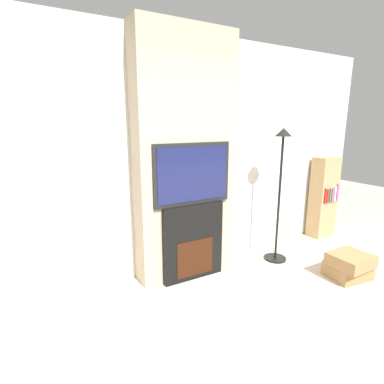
% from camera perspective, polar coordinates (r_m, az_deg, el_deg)
% --- Properties ---
extents(wall_back, '(6.00, 0.06, 2.70)m').
position_cam_1_polar(wall_back, '(3.48, -2.78, 6.65)').
color(wall_back, silver).
rests_on(wall_back, ground_plane).
extents(chimney_breast, '(1.14, 0.31, 2.70)m').
position_cam_1_polar(chimney_breast, '(3.32, -1.33, 6.34)').
color(chimney_breast, tan).
rests_on(chimney_breast, ground_plane).
extents(fireplace, '(0.73, 0.15, 0.87)m').
position_cam_1_polar(fireplace, '(3.41, 0.01, -9.40)').
color(fireplace, black).
rests_on(fireplace, ground_plane).
extents(television, '(0.91, 0.07, 0.66)m').
position_cam_1_polar(television, '(3.20, 0.03, 3.46)').
color(television, black).
rests_on(television, fireplace).
extents(floor_lamp, '(0.28, 0.28, 1.68)m').
position_cam_1_polar(floor_lamp, '(3.83, 16.47, 2.07)').
color(floor_lamp, black).
rests_on(floor_lamp, ground_plane).
extents(box_stack, '(0.50, 0.44, 0.31)m').
position_cam_1_polar(box_stack, '(3.92, 27.70, -12.33)').
color(box_stack, '#A37A4C').
rests_on(box_stack, ground_plane).
extents(bookshelf, '(0.38, 0.27, 1.24)m').
position_cam_1_polar(bookshelf, '(5.03, 23.73, -0.92)').
color(bookshelf, tan).
rests_on(bookshelf, ground_plane).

